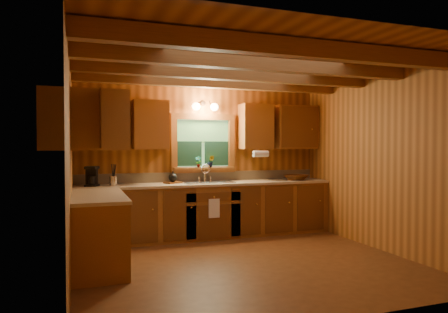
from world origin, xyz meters
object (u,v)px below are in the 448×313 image
at_px(coffee_maker, 92,176).
at_px(cutting_board, 173,183).
at_px(sink, 208,185).
at_px(wicker_basket, 296,177).

bearing_deg(coffee_maker, cutting_board, 25.43).
bearing_deg(sink, cutting_board, 174.76).
xyz_separation_m(sink, coffee_maker, (-1.82, 0.01, 0.19)).
bearing_deg(wicker_basket, sink, 177.22).
bearing_deg(coffee_maker, wicker_basket, 21.91).
xyz_separation_m(sink, wicker_basket, (1.60, -0.08, 0.09)).
xyz_separation_m(coffee_maker, wicker_basket, (3.43, -0.08, -0.10)).
xyz_separation_m(coffee_maker, cutting_board, (1.25, 0.05, -0.14)).
bearing_deg(wicker_basket, coffee_maker, 178.59).
distance_m(sink, wicker_basket, 1.61).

